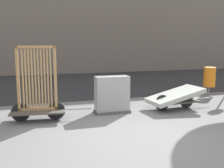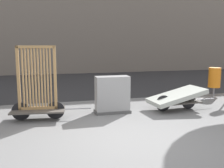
{
  "view_description": "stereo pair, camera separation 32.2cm",
  "coord_description": "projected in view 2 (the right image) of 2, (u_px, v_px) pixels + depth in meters",
  "views": [
    {
      "loc": [
        -2.11,
        -4.78,
        1.98
      ],
      "look_at": [
        0.0,
        2.04,
        0.87
      ],
      "focal_mm": 42.0,
      "sensor_mm": 36.0,
      "label": 1
    },
    {
      "loc": [
        -1.8,
        -4.87,
        1.98
      ],
      "look_at": [
        0.0,
        2.04,
        0.87
      ],
      "focal_mm": 42.0,
      "sensor_mm": 36.0,
      "label": 2
    }
  ],
  "objects": [
    {
      "name": "utility_cabinet",
      "position": [
        112.0,
        96.0,
        7.47
      ],
      "size": [
        1.02,
        0.46,
        1.06
      ],
      "color": "#4C4C4C",
      "rests_on": "ground_plane"
    },
    {
      "name": "trash_bin",
      "position": [
        214.0,
        78.0,
        9.86
      ],
      "size": [
        0.45,
        0.45,
        1.08
      ],
      "color": "gray",
      "rests_on": "ground_plane"
    },
    {
      "name": "road_strip",
      "position": [
        82.0,
        83.0,
        13.2
      ],
      "size": [
        56.0,
        8.36,
        0.01
      ],
      "color": "#2D2D30",
      "rests_on": "ground_plane"
    },
    {
      "name": "ground_plane",
      "position": [
        137.0,
        140.0,
        5.41
      ],
      "size": [
        60.0,
        60.0,
        0.0
      ],
      "primitive_type": "plane",
      "color": "slate"
    },
    {
      "name": "bike_cart_with_mattress",
      "position": [
        177.0,
        97.0,
        7.79
      ],
      "size": [
        2.21,
        1.03,
        0.66
      ],
      "rotation": [
        0.0,
        0.0,
        0.08
      ],
      "color": "#4C4742",
      "rests_on": "ground_plane"
    },
    {
      "name": "bike_cart_with_bedframe",
      "position": [
        38.0,
        94.0,
        6.76
      ],
      "size": [
        2.08,
        0.87,
        1.93
      ],
      "rotation": [
        0.0,
        0.0,
        -0.12
      ],
      "color": "#4C4742",
      "rests_on": "ground_plane"
    },
    {
      "name": "building_facade",
      "position": [
        68.0,
        3.0,
        18.37
      ],
      "size": [
        48.0,
        4.0,
        9.55
      ],
      "color": "slate",
      "rests_on": "ground_plane"
    }
  ]
}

